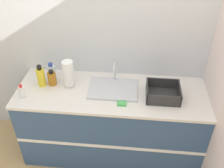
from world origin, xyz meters
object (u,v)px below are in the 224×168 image
object	(u,v)px
sink	(113,88)
bottle_clear	(51,72)
paper_towel_roll	(68,74)
bottle_yellow	(41,77)
dish_rack	(163,93)
bottle_amber	(52,78)
bottle_white_spray	(22,92)

from	to	relation	value
sink	bottle_clear	bearing A→B (deg)	169.36
paper_towel_roll	bottle_clear	world-z (taller)	paper_towel_roll
sink	bottle_yellow	distance (m)	0.76
sink	dish_rack	xyz separation A→B (m)	(0.50, -0.08, 0.03)
bottle_amber	dish_rack	bearing A→B (deg)	-5.08
dish_rack	bottle_white_spray	size ratio (longest dim) A/B	2.21
dish_rack	bottle_amber	size ratio (longest dim) A/B	1.92
paper_towel_roll	bottle_white_spray	world-z (taller)	paper_towel_roll
sink	bottle_yellow	world-z (taller)	bottle_yellow
bottle_yellow	sink	bearing A→B (deg)	0.31
paper_towel_roll	dish_rack	size ratio (longest dim) A/B	0.88
bottle_yellow	bottle_white_spray	bearing A→B (deg)	-122.28
bottle_white_spray	bottle_amber	world-z (taller)	bottle_amber
bottle_yellow	dish_rack	bearing A→B (deg)	-3.32
bottle_clear	paper_towel_roll	bearing A→B (deg)	-25.59
paper_towel_roll	bottle_white_spray	xyz separation A→B (m)	(-0.42, -0.24, -0.08)
paper_towel_roll	bottle_white_spray	distance (m)	0.49
bottle_yellow	bottle_amber	size ratio (longest dim) A/B	1.42
bottle_white_spray	bottle_clear	distance (m)	0.40
paper_towel_roll	bottle_yellow	size ratio (longest dim) A/B	1.19
dish_rack	bottle_amber	world-z (taller)	bottle_amber
sink	bottle_white_spray	world-z (taller)	sink
dish_rack	bottle_clear	size ratio (longest dim) A/B	1.71
dish_rack	bottle_yellow	size ratio (longest dim) A/B	1.35
bottle_white_spray	sink	bearing A→B (deg)	13.52
bottle_clear	bottle_white_spray	bearing A→B (deg)	-120.69
paper_towel_roll	bottle_white_spray	bearing A→B (deg)	-150.58
dish_rack	bottle_clear	distance (m)	1.20
dish_rack	paper_towel_roll	bearing A→B (deg)	174.03
bottle_clear	sink	bearing A→B (deg)	-10.64
bottle_yellow	bottle_amber	bearing A→B (deg)	15.79
sink	dish_rack	distance (m)	0.50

